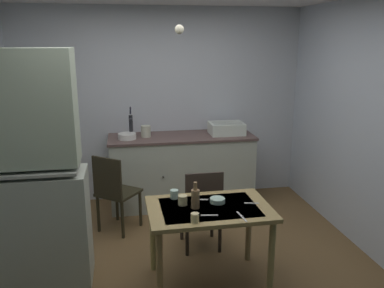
{
  "coord_description": "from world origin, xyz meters",
  "views": [
    {
      "loc": [
        -0.5,
        -3.3,
        2.12
      ],
      "look_at": [
        0.12,
        0.23,
        1.18
      ],
      "focal_mm": 36.99,
      "sensor_mm": 36.0,
      "label": 1
    }
  ],
  "objects": [
    {
      "name": "chair_far_side",
      "position": [
        0.24,
        0.36,
        0.47
      ],
      "size": [
        0.41,
        0.41,
        0.88
      ],
      "color": "#2F261F",
      "rests_on": "ground"
    },
    {
      "name": "serving_bowl_wide",
      "position": [
        0.28,
        -0.14,
        0.75
      ],
      "size": [
        0.13,
        0.13,
        0.04
      ],
      "primitive_type": "cylinder",
      "color": "#ADD1C1",
      "rests_on": "dining_table"
    },
    {
      "name": "pendant_bulb",
      "position": [
        -0.0,
        0.16,
        2.21
      ],
      "size": [
        0.08,
        0.08,
        0.08
      ],
      "primitive_type": "sphere",
      "color": "#F9EFCC"
    },
    {
      "name": "ground_plane",
      "position": [
        0.0,
        0.0,
        0.0
      ],
      "size": [
        4.82,
        4.82,
        0.0
      ],
      "primitive_type": "plane",
      "color": "brown"
    },
    {
      "name": "wall_back",
      "position": [
        0.0,
        1.96,
        1.27
      ],
      "size": [
        3.87,
        0.1,
        2.55
      ],
      "primitive_type": "cube",
      "color": "silver",
      "rests_on": "ground"
    },
    {
      "name": "teaspoon_near_bowl",
      "position": [
        0.15,
        -0.06,
        0.73
      ],
      "size": [
        0.14,
        0.05,
        0.0
      ],
      "primitive_type": "cube",
      "rotation": [
        0.0,
        0.0,
        6.08
      ],
      "color": "beige",
      "rests_on": "dining_table"
    },
    {
      "name": "dining_table",
      "position": [
        0.19,
        -0.22,
        0.62
      ],
      "size": [
        1.07,
        0.72,
        0.73
      ],
      "color": "#A48A54",
      "rests_on": "ground"
    },
    {
      "name": "hand_pump",
      "position": [
        -0.41,
        1.63,
        1.1
      ],
      "size": [
        0.05,
        0.27,
        0.39
      ],
      "color": "#232328",
      "rests_on": "counter_cabinet"
    },
    {
      "name": "teaspoon_by_cup",
      "position": [
        0.58,
        -0.22,
        0.73
      ],
      "size": [
        0.13,
        0.05,
        0.0
      ],
      "primitive_type": "cube",
      "rotation": [
        0.0,
        0.0,
        6.06
      ],
      "color": "beige",
      "rests_on": "dining_table"
    },
    {
      "name": "hutch_cabinet",
      "position": [
        -1.36,
        0.04,
        0.97
      ],
      "size": [
        1.02,
        0.44,
        2.06
      ],
      "color": "#B0B7A9",
      "rests_on": "ground"
    },
    {
      "name": "chair_by_counter",
      "position": [
        -0.64,
        0.92,
        0.49
      ],
      "size": [
        0.56,
        0.56,
        0.9
      ],
      "color": "#2C2919",
      "rests_on": "ground"
    },
    {
      "name": "table_knife",
      "position": [
        0.41,
        -0.46,
        0.73
      ],
      "size": [
        0.04,
        0.2,
        0.0
      ],
      "primitive_type": "cube",
      "rotation": [
        0.0,
        0.0,
        1.68
      ],
      "color": "silver",
      "rests_on": "dining_table"
    },
    {
      "name": "mug_dark",
      "position": [
        -0.08,
        0.02,
        0.77
      ],
      "size": [
        0.08,
        0.08,
        0.08
      ],
      "primitive_type": "cylinder",
      "color": "#ADD1C1",
      "rests_on": "dining_table"
    },
    {
      "name": "serving_spoon",
      "position": [
        0.16,
        -0.39,
        0.73
      ],
      "size": [
        0.14,
        0.04,
        0.0
      ],
      "primitive_type": "cube",
      "rotation": [
        0.0,
        0.0,
        2.99
      ],
      "color": "beige",
      "rests_on": "dining_table"
    },
    {
      "name": "mug_tall",
      "position": [
        0.02,
        -0.49,
        0.77
      ],
      "size": [
        0.07,
        0.07,
        0.08
      ],
      "primitive_type": "cylinder",
      "color": "beige",
      "rests_on": "dining_table"
    },
    {
      "name": "mixing_bowl_counter",
      "position": [
        -0.47,
        1.54,
        0.96
      ],
      "size": [
        0.22,
        0.22,
        0.07
      ],
      "primitive_type": "cylinder",
      "color": "white",
      "rests_on": "counter_cabinet"
    },
    {
      "name": "stoneware_crock",
      "position": [
        -0.23,
        1.61,
        1.0
      ],
      "size": [
        0.12,
        0.12,
        0.14
      ],
      "primitive_type": "cylinder",
      "color": "beige",
      "rests_on": "counter_cabinet"
    },
    {
      "name": "counter_cabinet",
      "position": [
        0.22,
        1.59,
        0.47
      ],
      "size": [
        1.87,
        0.64,
        0.93
      ],
      "color": "#B0B7A9",
      "rests_on": "ground"
    },
    {
      "name": "glass_bottle",
      "position": [
        0.07,
        -0.22,
        0.82
      ],
      "size": [
        0.07,
        0.07,
        0.23
      ],
      "color": "olive",
      "rests_on": "dining_table"
    },
    {
      "name": "teacup_cream",
      "position": [
        -0.03,
        -0.14,
        0.77
      ],
      "size": [
        0.08,
        0.08,
        0.08
      ],
      "primitive_type": "cylinder",
      "color": "beige",
      "rests_on": "dining_table"
    },
    {
      "name": "sink_basin",
      "position": [
        0.82,
        1.59,
        1.01
      ],
      "size": [
        0.44,
        0.34,
        0.15
      ],
      "color": "white",
      "rests_on": "counter_cabinet"
    },
    {
      "name": "wall_right",
      "position": [
        1.94,
        0.0,
        1.27
      ],
      "size": [
        0.1,
        3.92,
        2.55
      ],
      "primitive_type": "cube",
      "color": "silver",
      "rests_on": "ground"
    }
  ]
}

